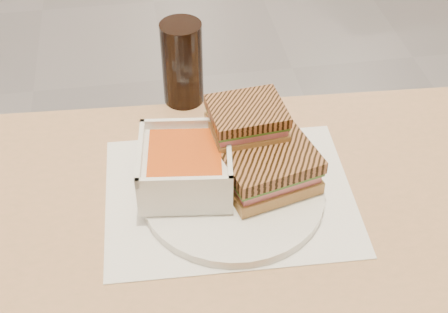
{
  "coord_description": "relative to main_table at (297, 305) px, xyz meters",
  "views": [
    {
      "loc": [
        -0.09,
        -2.65,
        1.41
      ],
      "look_at": [
        0.01,
        -2.0,
        0.82
      ],
      "focal_mm": 50.79,
      "sensor_mm": 36.0,
      "label": 1
    }
  ],
  "objects": [
    {
      "name": "main_table",
      "position": [
        0.0,
        0.0,
        0.0
      ],
      "size": [
        1.24,
        0.77,
        0.75
      ],
      "color": "tan",
      "rests_on": "ground"
    },
    {
      "name": "panini_upper",
      "position": [
        -0.05,
        0.18,
        0.2
      ],
      "size": [
        0.11,
        0.1,
        0.05
      ],
      "color": "#AF844D",
      "rests_on": "panini_lower"
    },
    {
      "name": "plate",
      "position": [
        -0.08,
        0.12,
        0.12
      ],
      "size": [
        0.26,
        0.26,
        0.01
      ],
      "color": "white",
      "rests_on": "tray_liner"
    },
    {
      "name": "tray_liner",
      "position": [
        -0.08,
        0.12,
        0.11
      ],
      "size": [
        0.37,
        0.29,
        0.0
      ],
      "color": "white",
      "rests_on": "main_table"
    },
    {
      "name": "cola_glass",
      "position": [
        -0.12,
        0.37,
        0.19
      ],
      "size": [
        0.07,
        0.07,
        0.15
      ],
      "color": "black",
      "rests_on": "main_table"
    },
    {
      "name": "panini_lower",
      "position": [
        -0.02,
        0.13,
        0.16
      ],
      "size": [
        0.15,
        0.14,
        0.06
      ],
      "color": "#AF844D",
      "rests_on": "plate"
    },
    {
      "name": "soup_bowl",
      "position": [
        -0.14,
        0.14,
        0.16
      ],
      "size": [
        0.14,
        0.14,
        0.07
      ],
      "color": "white",
      "rests_on": "plate"
    }
  ]
}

